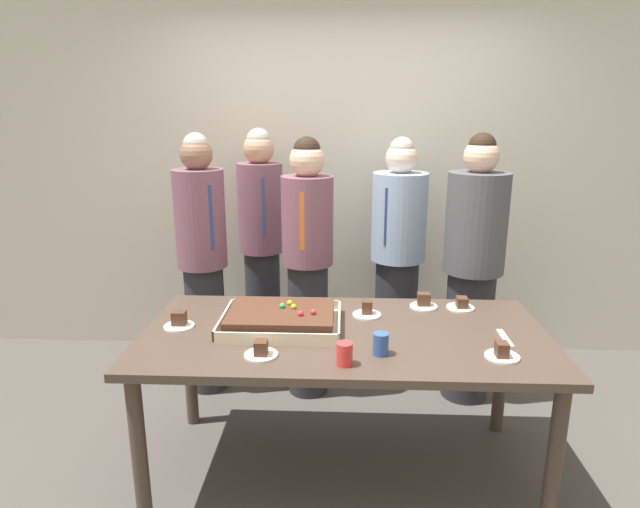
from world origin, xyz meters
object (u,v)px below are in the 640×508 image
at_px(plated_slice_far_right, 424,303).
at_px(plated_slice_center_back, 179,322).
at_px(plated_slice_center_front, 367,311).
at_px(sheet_cake, 281,319).
at_px(plated_slice_far_left, 502,353).
at_px(person_serving_front, 262,245).
at_px(cake_server_utensil, 505,338).
at_px(person_striped_tie_right, 203,261).
at_px(drink_cup_nearest, 345,354).
at_px(plated_slice_near_right, 461,305).
at_px(drink_cup_middle, 381,344).
at_px(person_green_shirt_behind, 398,255).
at_px(plated_slice_near_left, 261,351).
at_px(person_left_edge_reaching, 308,265).
at_px(party_table, 344,347).
at_px(person_far_right_suit, 473,268).

bearing_deg(plated_slice_far_right, plated_slice_center_back, -165.17).
bearing_deg(plated_slice_center_front, sheet_cake, -158.33).
relative_size(plated_slice_far_left, person_serving_front, 0.09).
bearing_deg(cake_server_utensil, sheet_cake, 174.67).
bearing_deg(person_serving_front, person_striped_tie_right, -52.59).
height_order(plated_slice_center_front, drink_cup_nearest, drink_cup_nearest).
bearing_deg(plated_slice_near_right, drink_cup_middle, -129.08).
height_order(plated_slice_far_right, person_green_shirt_behind, person_green_shirt_behind).
relative_size(plated_slice_near_left, plated_slice_center_back, 1.00).
distance_m(plated_slice_near_right, plated_slice_center_back, 1.49).
bearing_deg(sheet_cake, person_left_edge_reaching, 84.08).
xyz_separation_m(person_green_shirt_behind, person_striped_tie_right, (-1.28, -0.33, 0.04)).
bearing_deg(person_left_edge_reaching, sheet_cake, 0.03).
relative_size(cake_server_utensil, person_striped_tie_right, 0.12).
distance_m(party_table, person_serving_front, 1.38).
bearing_deg(person_striped_tie_right, plated_slice_far_right, 33.24).
distance_m(plated_slice_far_right, drink_cup_nearest, 0.83).
bearing_deg(drink_cup_middle, person_green_shirt_behind, 81.64).
distance_m(plated_slice_near_left, plated_slice_far_right, 1.03).
relative_size(party_table, drink_cup_middle, 19.72).
bearing_deg(plated_slice_far_left, drink_cup_middle, 178.59).
xyz_separation_m(plated_slice_far_right, person_far_right_suit, (0.36, 0.45, 0.07)).
bearing_deg(person_green_shirt_behind, plated_slice_near_right, 48.75).
xyz_separation_m(plated_slice_center_front, person_left_edge_reaching, (-0.35, 0.60, 0.07)).
relative_size(cake_server_utensil, person_green_shirt_behind, 0.12).
bearing_deg(person_serving_front, person_far_right_suit, 59.97).
relative_size(plated_slice_near_left, person_left_edge_reaching, 0.09).
height_order(plated_slice_near_left, drink_cup_nearest, drink_cup_nearest).
relative_size(sheet_cake, plated_slice_near_left, 3.92).
bearing_deg(party_table, person_striped_tie_right, 137.27).
bearing_deg(person_far_right_suit, person_left_edge_reaching, -35.09).
height_order(drink_cup_nearest, person_green_shirt_behind, person_green_shirt_behind).
distance_m(person_far_right_suit, person_left_edge_reaching, 1.03).
relative_size(plated_slice_center_back, drink_cup_nearest, 1.50).
relative_size(party_table, drink_cup_nearest, 19.72).
relative_size(sheet_cake, plated_slice_far_right, 3.92).
xyz_separation_m(plated_slice_near_left, plated_slice_far_left, (1.05, 0.03, -0.00)).
distance_m(plated_slice_far_left, plated_slice_center_front, 0.74).
distance_m(sheet_cake, plated_slice_near_right, 0.99).
xyz_separation_m(plated_slice_near_right, plated_slice_center_front, (-0.52, -0.12, 0.00)).
distance_m(cake_server_utensil, person_left_edge_reaching, 1.33).
relative_size(plated_slice_far_right, drink_cup_nearest, 1.50).
relative_size(plated_slice_near_left, person_far_right_suit, 0.09).
distance_m(plated_slice_center_front, drink_cup_nearest, 0.58).
bearing_deg(plated_slice_far_left, drink_cup_nearest, -172.13).
height_order(plated_slice_center_front, plated_slice_center_back, same).
bearing_deg(person_far_right_suit, person_serving_front, -51.45).
bearing_deg(drink_cup_nearest, sheet_cake, 128.27).
relative_size(plated_slice_near_left, plated_slice_far_left, 1.00).
bearing_deg(drink_cup_middle, party_table, 122.88).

